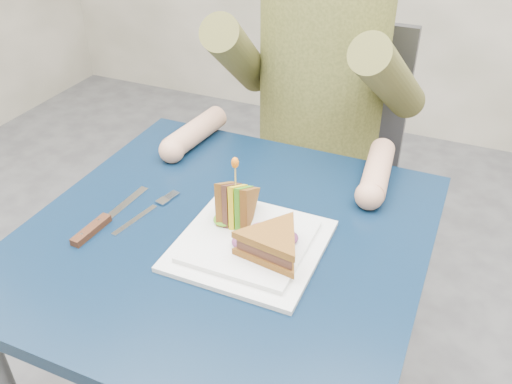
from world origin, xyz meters
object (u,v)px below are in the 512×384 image
at_px(sandwich_flat, 273,244).
at_px(fork, 145,213).
at_px(table, 226,263).
at_px(chair, 325,155).
at_px(knife, 98,225).
at_px(plate, 250,244).
at_px(diner, 322,47).
at_px(sandwich_upright, 236,205).

bearing_deg(sandwich_flat, fork, 173.11).
distance_m(table, fork, 0.19).
bearing_deg(sandwich_flat, chair, 99.25).
relative_size(fork, knife, 0.80).
height_order(table, sandwich_flat, sandwich_flat).
height_order(sandwich_flat, fork, sandwich_flat).
bearing_deg(chair, knife, -106.84).
distance_m(plate, knife, 0.30).
xyz_separation_m(table, diner, (-0.00, 0.57, 0.26)).
bearing_deg(chair, sandwich_upright, -88.71).
xyz_separation_m(table, fork, (-0.17, -0.01, 0.08)).
distance_m(plate, sandwich_flat, 0.07).
xyz_separation_m(chair, sandwich_flat, (0.12, -0.73, 0.23)).
bearing_deg(knife, diner, 70.47).
height_order(table, knife, knife).
height_order(sandwich_flat, sandwich_upright, sandwich_upright).
distance_m(plate, sandwich_upright, 0.08).
relative_size(sandwich_upright, fork, 0.81).
xyz_separation_m(chair, sandwich_upright, (0.01, -0.66, 0.24)).
bearing_deg(knife, sandwich_flat, 6.03).
height_order(diner, plate, diner).
bearing_deg(plate, sandwich_upright, 137.39).
height_order(chair, plate, chair).
height_order(table, sandwich_upright, sandwich_upright).
distance_m(chair, plate, 0.73).
bearing_deg(chair, diner, -90.00).
relative_size(chair, sandwich_flat, 5.67).
bearing_deg(table, sandwich_upright, 56.95).
height_order(plate, sandwich_flat, sandwich_flat).
distance_m(diner, knife, 0.72).
bearing_deg(knife, chair, 73.16).
relative_size(chair, knife, 4.19).
relative_size(chair, fork, 5.22).
xyz_separation_m(sandwich_flat, knife, (-0.35, -0.04, -0.04)).
relative_size(chair, sandwich_upright, 6.46).
bearing_deg(plate, sandwich_flat, -24.44).
height_order(sandwich_upright, knife, sandwich_upright).
distance_m(table, diner, 0.63).
relative_size(table, plate, 2.88).
height_order(chair, sandwich_flat, chair).
height_order(table, chair, chair).
relative_size(table, sandwich_upright, 5.21).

